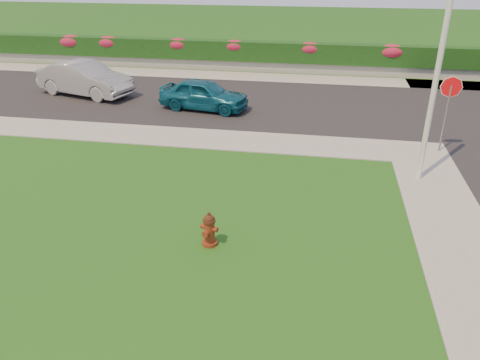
% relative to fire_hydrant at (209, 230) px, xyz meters
% --- Properties ---
extents(ground, '(120.00, 120.00, 0.00)m').
position_rel_fire_hydrant_xyz_m(ground, '(-1.20, -2.17, -0.41)').
color(ground, black).
rests_on(ground, ground).
extents(street_far, '(26.00, 8.00, 0.04)m').
position_rel_fire_hydrant_xyz_m(street_far, '(-6.20, 11.83, -0.39)').
color(street_far, black).
rests_on(street_far, ground).
extents(sidewalk_far, '(24.00, 2.00, 0.04)m').
position_rel_fire_hydrant_xyz_m(sidewalk_far, '(-7.20, 6.83, -0.39)').
color(sidewalk_far, gray).
rests_on(sidewalk_far, ground).
extents(curb_corner, '(2.00, 2.00, 0.04)m').
position_rel_fire_hydrant_xyz_m(curb_corner, '(5.80, 6.83, -0.39)').
color(curb_corner, gray).
rests_on(curb_corner, ground).
extents(sidewalk_beyond, '(34.00, 2.00, 0.04)m').
position_rel_fire_hydrant_xyz_m(sidewalk_beyond, '(-2.20, 16.83, -0.39)').
color(sidewalk_beyond, gray).
rests_on(sidewalk_beyond, ground).
extents(retaining_wall, '(34.00, 0.40, 0.60)m').
position_rel_fire_hydrant_xyz_m(retaining_wall, '(-2.20, 18.33, -0.11)').
color(retaining_wall, gray).
rests_on(retaining_wall, ground).
extents(hedge, '(32.00, 0.90, 1.10)m').
position_rel_fire_hydrant_xyz_m(hedge, '(-2.20, 18.43, 0.74)').
color(hedge, black).
rests_on(hedge, retaining_wall).
extents(fire_hydrant, '(0.45, 0.42, 0.86)m').
position_rel_fire_hydrant_xyz_m(fire_hydrant, '(0.00, 0.00, 0.00)').
color(fire_hydrant, '#4B0E0B').
rests_on(fire_hydrant, ground).
extents(sedan_teal, '(4.09, 2.17, 1.33)m').
position_rel_fire_hydrant_xyz_m(sedan_teal, '(-2.72, 10.36, 0.29)').
color(sedan_teal, '#0D4D65').
rests_on(sedan_teal, street_far).
extents(sedan_silver, '(5.10, 2.96, 1.59)m').
position_rel_fire_hydrant_xyz_m(sedan_silver, '(-8.92, 11.62, 0.43)').
color(sedan_silver, '#9A9DA1').
rests_on(sedan_silver, street_far).
extents(utility_pole, '(0.16, 0.16, 6.48)m').
position_rel_fire_hydrant_xyz_m(utility_pole, '(5.43, 4.60, 2.83)').
color(utility_pole, silver).
rests_on(utility_pole, ground).
extents(stop_sign, '(0.72, 0.06, 2.65)m').
position_rel_fire_hydrant_xyz_m(stop_sign, '(6.51, 7.05, 1.57)').
color(stop_sign, slate).
rests_on(stop_sign, ground).
extents(flower_clump_a, '(1.55, 0.99, 0.77)m').
position_rel_fire_hydrant_xyz_m(flower_clump_a, '(-13.15, 18.33, 0.99)').
color(flower_clump_a, '#BF2048').
rests_on(flower_clump_a, hedge).
extents(flower_clump_b, '(1.45, 0.93, 0.73)m').
position_rel_fire_hydrant_xyz_m(flower_clump_b, '(-10.67, 18.33, 1.00)').
color(flower_clump_b, '#BF2048').
rests_on(flower_clump_b, hedge).
extents(flower_clump_c, '(1.40, 0.90, 0.70)m').
position_rel_fire_hydrant_xyz_m(flower_clump_c, '(-6.26, 18.33, 1.01)').
color(flower_clump_c, '#BF2048').
rests_on(flower_clump_c, hedge).
extents(flower_clump_d, '(1.37, 0.88, 0.68)m').
position_rel_fire_hydrant_xyz_m(flower_clump_d, '(-2.87, 18.33, 1.02)').
color(flower_clump_d, '#BF2048').
rests_on(flower_clump_d, hedge).
extents(flower_clump_e, '(1.39, 0.89, 0.69)m').
position_rel_fire_hydrant_xyz_m(flower_clump_e, '(1.48, 18.33, 1.02)').
color(flower_clump_e, '#BF2048').
rests_on(flower_clump_e, hedge).
extents(flower_clump_f, '(1.54, 0.99, 0.77)m').
position_rel_fire_hydrant_xyz_m(flower_clump_f, '(5.96, 18.33, 0.99)').
color(flower_clump_f, '#BF2048').
rests_on(flower_clump_f, hedge).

